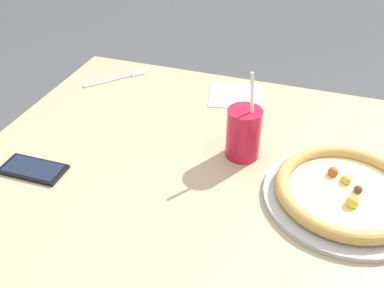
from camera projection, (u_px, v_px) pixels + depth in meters
name	position (u px, v px, depth m)	size (l,w,h in m)	color
dining_table	(216.00, 201.00, 1.13)	(1.16, 0.91, 0.75)	tan
pizza_near	(346.00, 193.00, 0.95)	(0.35, 0.35, 0.04)	#B7B7BC
drink_cup_colored	(244.00, 133.00, 1.06)	(0.08, 0.08, 0.22)	red
paper_napkin	(237.00, 96.00, 1.33)	(0.16, 0.14, 0.00)	white
fork	(118.00, 78.00, 1.42)	(0.15, 0.17, 0.00)	silver
cell_phone	(33.00, 169.00, 1.04)	(0.15, 0.08, 0.01)	black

